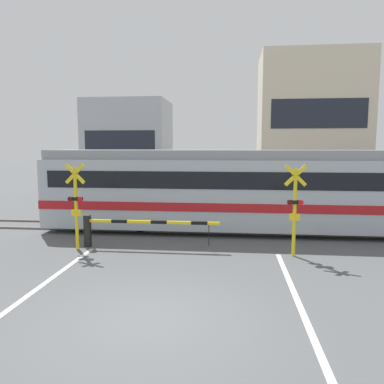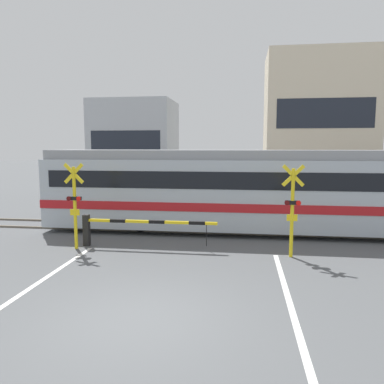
# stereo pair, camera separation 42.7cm
# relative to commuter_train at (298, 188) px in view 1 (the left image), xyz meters

# --- Properties ---
(ground_plane) EXTENTS (160.00, 160.00, 0.00)m
(ground_plane) POSITION_rel_commuter_train_xyz_m (-4.18, -8.21, -1.74)
(ground_plane) COLOR #56595B
(rail_track_near) EXTENTS (50.00, 0.10, 0.08)m
(rail_track_near) POSITION_rel_commuter_train_xyz_m (-4.18, -0.72, -1.70)
(rail_track_near) COLOR #6B6051
(rail_track_near) RESTS_ON ground_plane
(rail_track_far) EXTENTS (50.00, 0.10, 0.08)m
(rail_track_far) POSITION_rel_commuter_train_xyz_m (-4.18, 0.72, -1.70)
(rail_track_far) COLOR #6B6051
(rail_track_far) RESTS_ON ground_plane
(road_stripe_left) EXTENTS (0.14, 8.86, 0.01)m
(road_stripe_left) POSITION_rel_commuter_train_xyz_m (-7.22, -7.78, -1.74)
(road_stripe_left) COLOR white
(road_stripe_left) RESTS_ON ground_plane
(road_stripe_right) EXTENTS (0.14, 8.86, 0.01)m
(road_stripe_right) POSITION_rel_commuter_train_xyz_m (-1.13, -7.78, -1.74)
(road_stripe_right) COLOR white
(road_stripe_right) RESTS_ON ground_plane
(commuter_train) EXTENTS (20.07, 3.02, 3.25)m
(commuter_train) POSITION_rel_commuter_train_xyz_m (0.00, 0.00, 0.00)
(commuter_train) COLOR #ADB7C1
(commuter_train) RESTS_ON ground_plane
(crossing_barrier_near) EXTENTS (4.58, 0.20, 1.08)m
(crossing_barrier_near) POSITION_rel_commuter_train_xyz_m (-6.17, -3.05, -1.00)
(crossing_barrier_near) COLOR black
(crossing_barrier_near) RESTS_ON ground_plane
(crossing_barrier_far) EXTENTS (4.58, 0.20, 1.08)m
(crossing_barrier_far) POSITION_rel_commuter_train_xyz_m (-2.18, 3.23, -1.00)
(crossing_barrier_far) COLOR black
(crossing_barrier_far) RESTS_ON ground_plane
(crossing_signal_left) EXTENTS (0.68, 0.15, 2.85)m
(crossing_signal_left) POSITION_rel_commuter_train_xyz_m (-7.67, -3.44, -0.17)
(crossing_signal_left) COLOR yellow
(crossing_signal_left) RESTS_ON ground_plane
(crossing_signal_right) EXTENTS (0.68, 0.15, 2.85)m
(crossing_signal_right) POSITION_rel_commuter_train_xyz_m (-0.68, -3.44, -0.17)
(crossing_signal_right) COLOR yellow
(crossing_signal_right) RESTS_ON ground_plane
(pedestrian) EXTENTS (0.38, 0.23, 1.76)m
(pedestrian) POSITION_rel_commuter_train_xyz_m (-5.43, 6.11, -0.72)
(pedestrian) COLOR brown
(pedestrian) RESTS_ON ground_plane
(building_left_of_street) EXTENTS (6.41, 5.23, 7.05)m
(building_left_of_street) POSITION_rel_commuter_train_xyz_m (-11.02, 15.08, 1.79)
(building_left_of_street) COLOR #B2B7BC
(building_left_of_street) RESTS_ON ground_plane
(building_right_of_street) EXTENTS (7.88, 5.23, 10.35)m
(building_right_of_street) POSITION_rel_commuter_train_xyz_m (3.41, 15.08, 3.44)
(building_right_of_street) COLOR beige
(building_right_of_street) RESTS_ON ground_plane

